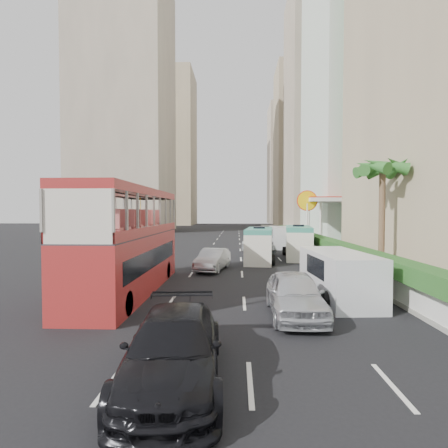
{
  "coord_description": "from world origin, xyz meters",
  "views": [
    {
      "loc": [
        -0.69,
        -16.86,
        3.93
      ],
      "look_at": [
        -1.5,
        4.0,
        3.2
      ],
      "focal_mm": 28.0,
      "sensor_mm": 36.0,
      "label": 1
    }
  ],
  "objects_px": {
    "palm_tree": "(382,221)",
    "van_asset": "(258,253)",
    "panel_van_near": "(338,276)",
    "shell_station": "(332,222)",
    "minibus_near": "(259,245)",
    "panel_van_far": "(282,237)",
    "double_decker_bus": "(129,240)",
    "car_silver_lane_b": "(295,316)",
    "car_black": "(174,381)",
    "minibus_far": "(298,242)",
    "car_silver_lane_a": "(213,270)"
  },
  "relations": [
    {
      "from": "car_black",
      "to": "minibus_far",
      "type": "xyz_separation_m",
      "value": [
        6.62,
        21.78,
        1.35
      ]
    },
    {
      "from": "minibus_near",
      "to": "palm_tree",
      "type": "xyz_separation_m",
      "value": [
        6.77,
        -6.68,
        2.07
      ]
    },
    {
      "from": "car_black",
      "to": "shell_station",
      "type": "relative_size",
      "value": 0.67
    },
    {
      "from": "car_silver_lane_a",
      "to": "shell_station",
      "type": "relative_size",
      "value": 0.55
    },
    {
      "from": "car_black",
      "to": "van_asset",
      "type": "distance_m",
      "value": 25.38
    },
    {
      "from": "car_silver_lane_a",
      "to": "minibus_far",
      "type": "xyz_separation_m",
      "value": [
        6.81,
        6.41,
        1.35
      ]
    },
    {
      "from": "minibus_far",
      "to": "shell_station",
      "type": "relative_size",
      "value": 0.76
    },
    {
      "from": "panel_van_far",
      "to": "shell_station",
      "type": "distance_m",
      "value": 6.2
    },
    {
      "from": "shell_station",
      "to": "palm_tree",
      "type": "bearing_deg",
      "value": -96.6
    },
    {
      "from": "minibus_near",
      "to": "panel_van_far",
      "type": "relative_size",
      "value": 1.05
    },
    {
      "from": "car_silver_lane_b",
      "to": "panel_van_near",
      "type": "bearing_deg",
      "value": 47.51
    },
    {
      "from": "car_black",
      "to": "palm_tree",
      "type": "distance_m",
      "value": 16.7
    },
    {
      "from": "minibus_near",
      "to": "car_black",
      "type": "bearing_deg",
      "value": -93.21
    },
    {
      "from": "car_silver_lane_b",
      "to": "car_black",
      "type": "distance_m",
      "value": 6.39
    },
    {
      "from": "car_silver_lane_b",
      "to": "car_black",
      "type": "height_order",
      "value": "car_silver_lane_b"
    },
    {
      "from": "car_silver_lane_b",
      "to": "van_asset",
      "type": "distance_m",
      "value": 19.89
    },
    {
      "from": "panel_van_near",
      "to": "panel_van_far",
      "type": "distance_m",
      "value": 22.84
    },
    {
      "from": "car_silver_lane_a",
      "to": "minibus_near",
      "type": "bearing_deg",
      "value": 63.02
    },
    {
      "from": "minibus_near",
      "to": "palm_tree",
      "type": "relative_size",
      "value": 0.93
    },
    {
      "from": "panel_van_far",
      "to": "shell_station",
      "type": "height_order",
      "value": "shell_station"
    },
    {
      "from": "double_decker_bus",
      "to": "car_silver_lane_b",
      "type": "relative_size",
      "value": 2.27
    },
    {
      "from": "panel_van_far",
      "to": "shell_station",
      "type": "xyz_separation_m",
      "value": [
        5.83,
        1.34,
        1.62
      ]
    },
    {
      "from": "double_decker_bus",
      "to": "minibus_far",
      "type": "distance_m",
      "value": 16.58
    },
    {
      "from": "van_asset",
      "to": "car_black",
      "type": "bearing_deg",
      "value": -107.47
    },
    {
      "from": "palm_tree",
      "to": "car_black",
      "type": "bearing_deg",
      "value": -127.53
    },
    {
      "from": "car_silver_lane_a",
      "to": "palm_tree",
      "type": "bearing_deg",
      "value": -2.05
    },
    {
      "from": "double_decker_bus",
      "to": "panel_van_near",
      "type": "distance_m",
      "value": 10.0
    },
    {
      "from": "car_black",
      "to": "palm_tree",
      "type": "bearing_deg",
      "value": 47.98
    },
    {
      "from": "minibus_far",
      "to": "palm_tree",
      "type": "distance_m",
      "value": 9.64
    },
    {
      "from": "palm_tree",
      "to": "van_asset",
      "type": "bearing_deg",
      "value": 118.19
    },
    {
      "from": "car_silver_lane_a",
      "to": "panel_van_near",
      "type": "xyz_separation_m",
      "value": [
        6.17,
        -7.58,
        1.07
      ]
    },
    {
      "from": "car_silver_lane_a",
      "to": "car_silver_lane_b",
      "type": "distance_m",
      "value": 10.81
    },
    {
      "from": "panel_van_near",
      "to": "shell_station",
      "type": "relative_size",
      "value": 0.67
    },
    {
      "from": "van_asset",
      "to": "panel_van_near",
      "type": "relative_size",
      "value": 0.97
    },
    {
      "from": "minibus_near",
      "to": "panel_van_far",
      "type": "bearing_deg",
      "value": 80.07
    },
    {
      "from": "car_silver_lane_a",
      "to": "panel_van_far",
      "type": "height_order",
      "value": "panel_van_far"
    },
    {
      "from": "car_silver_lane_a",
      "to": "car_silver_lane_b",
      "type": "xyz_separation_m",
      "value": [
        3.82,
        -10.12,
        0.0
      ]
    },
    {
      "from": "palm_tree",
      "to": "shell_station",
      "type": "bearing_deg",
      "value": 83.4
    },
    {
      "from": "car_black",
      "to": "shell_station",
      "type": "bearing_deg",
      "value": 64.68
    },
    {
      "from": "minibus_near",
      "to": "palm_tree",
      "type": "height_order",
      "value": "palm_tree"
    },
    {
      "from": "palm_tree",
      "to": "car_silver_lane_b",
      "type": "bearing_deg",
      "value": -129.33
    },
    {
      "from": "double_decker_bus",
      "to": "car_black",
      "type": "distance_m",
      "value": 10.08
    },
    {
      "from": "car_black",
      "to": "minibus_far",
      "type": "relative_size",
      "value": 0.88
    },
    {
      "from": "van_asset",
      "to": "minibus_near",
      "type": "xyz_separation_m",
      "value": [
        -0.24,
        -5.49,
        1.31
      ]
    },
    {
      "from": "car_silver_lane_b",
      "to": "minibus_near",
      "type": "xyz_separation_m",
      "value": [
        -0.45,
        14.4,
        1.31
      ]
    },
    {
      "from": "car_silver_lane_a",
      "to": "double_decker_bus",
      "type": "bearing_deg",
      "value": -108.47
    },
    {
      "from": "minibus_near",
      "to": "double_decker_bus",
      "type": "bearing_deg",
      "value": -117.32
    },
    {
      "from": "car_silver_lane_a",
      "to": "panel_van_near",
      "type": "bearing_deg",
      "value": -39.58
    },
    {
      "from": "panel_van_far",
      "to": "palm_tree",
      "type": "distance_m",
      "value": 18.17
    },
    {
      "from": "van_asset",
      "to": "car_silver_lane_b",
      "type": "bearing_deg",
      "value": -99.1
    }
  ]
}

